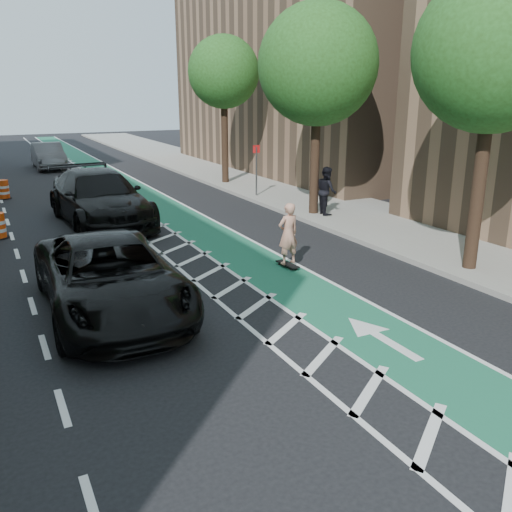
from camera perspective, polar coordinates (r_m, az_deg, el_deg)
ground at (r=12.21m, az=-6.25°, el=-6.48°), size 120.00×120.00×0.00m
bike_lane at (r=22.18m, az=-8.26°, el=4.17°), size 2.00×90.00×0.01m
buffer_strip at (r=21.76m, az=-12.00°, el=3.73°), size 1.40×90.00×0.01m
sidewalk_right at (r=24.95m, az=6.05°, el=5.83°), size 5.00×90.00×0.15m
curb_right at (r=23.73m, az=1.05°, el=5.36°), size 0.12×90.00×0.16m
building_right_far at (r=37.56m, az=8.74°, el=23.87°), size 14.00×22.00×19.00m
tree_r_b at (r=15.82m, az=22.51°, el=19.13°), size 4.20×4.20×7.90m
tree_r_c at (r=21.97m, az=5.80°, el=19.29°), size 4.20×4.20×7.90m
tree_r_d at (r=29.04m, az=-3.18°, el=18.74°), size 4.20×4.20×7.90m
sign_post at (r=25.52m, az=0.04°, el=9.08°), size 0.35×0.08×2.47m
skateboard at (r=15.51m, az=3.35°, el=-0.88°), size 0.33×0.89×0.12m
skateboarder at (r=15.26m, az=3.41°, el=2.36°), size 0.68×0.48×1.77m
suv_near at (r=12.60m, az=-15.13°, el=-2.11°), size 2.91×6.15×1.70m
suv_far at (r=21.38m, az=-16.16°, el=5.91°), size 3.21×7.02×1.99m
car_grey at (r=38.42m, az=-21.03°, el=9.82°), size 1.77×5.00×1.64m
pedestrian at (r=21.69m, az=7.43°, el=6.84°), size 0.91×1.06×1.88m
barrel_a at (r=14.89m, az=-19.29°, el=-1.13°), size 0.71×0.71×0.97m
barrel_c at (r=28.15m, az=-25.06°, el=6.31°), size 0.65×0.65×0.88m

